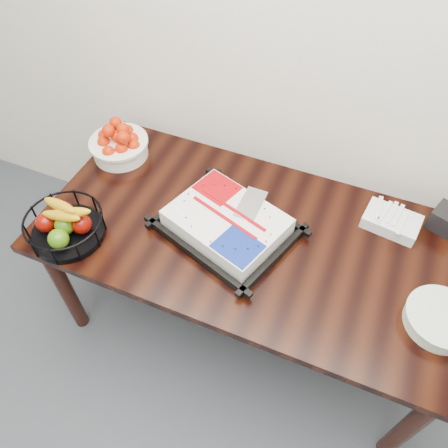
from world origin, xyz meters
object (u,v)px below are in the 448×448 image
at_px(table, 252,246).
at_px(napkin_box, 448,220).
at_px(tangerine_bowl, 119,142).
at_px(plate_stack, 440,320).
at_px(cake_tray, 227,224).
at_px(fruit_basket, 65,225).

xyz_separation_m(table, napkin_box, (0.74, 0.35, 0.13)).
bearing_deg(tangerine_bowl, plate_stack, -12.64).
bearing_deg(tangerine_bowl, napkin_box, 5.06).
distance_m(tangerine_bowl, plate_stack, 1.57).
height_order(table, cake_tray, cake_tray).
xyz_separation_m(fruit_basket, plate_stack, (1.47, 0.18, -0.04)).
relative_size(table, fruit_basket, 5.63).
height_order(cake_tray, napkin_box, cake_tray).
distance_m(plate_stack, napkin_box, 0.48).
relative_size(table, tangerine_bowl, 6.34).
xyz_separation_m(table, fruit_basket, (-0.71, -0.31, 0.16)).
distance_m(table, cake_tray, 0.17).
distance_m(cake_tray, plate_stack, 0.87).
distance_m(table, tangerine_bowl, 0.82).
distance_m(tangerine_bowl, napkin_box, 1.52).
relative_size(cake_tray, fruit_basket, 1.93).
height_order(fruit_basket, plate_stack, fruit_basket).
bearing_deg(table, napkin_box, 25.30).
bearing_deg(plate_stack, table, 170.47).
height_order(table, plate_stack, plate_stack).
bearing_deg(fruit_basket, table, 23.41).
relative_size(fruit_basket, plate_stack, 1.26).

